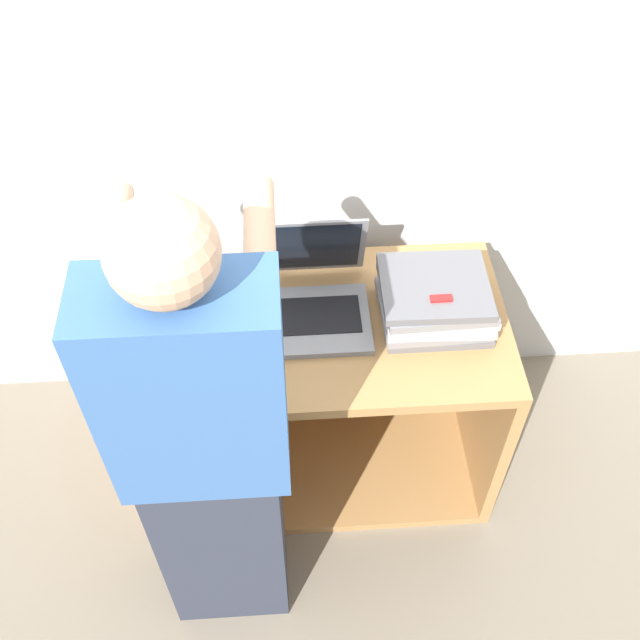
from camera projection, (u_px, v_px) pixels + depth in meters
name	position (u px, v px, depth m)	size (l,w,h in m)	color
ground_plane	(324.00, 532.00, 2.53)	(12.00, 12.00, 0.00)	#756B5B
wall_back	(308.00, 102.00, 2.11)	(8.00, 0.05, 2.40)	silver
cart	(317.00, 378.00, 2.51)	(1.12, 0.62, 0.73)	#A87A47
laptop_open	(317.00, 296.00, 2.19)	(0.30, 0.35, 0.27)	gray
laptop_stack_left	(201.00, 320.00, 2.15)	(0.32, 0.28, 0.07)	#232326
laptop_stack_right	(435.00, 301.00, 2.15)	(0.33, 0.28, 0.15)	slate
person	(207.00, 456.00, 1.82)	(0.40, 0.52, 1.59)	#2D3342
inventory_tag	(441.00, 298.00, 2.05)	(0.06, 0.02, 0.01)	red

